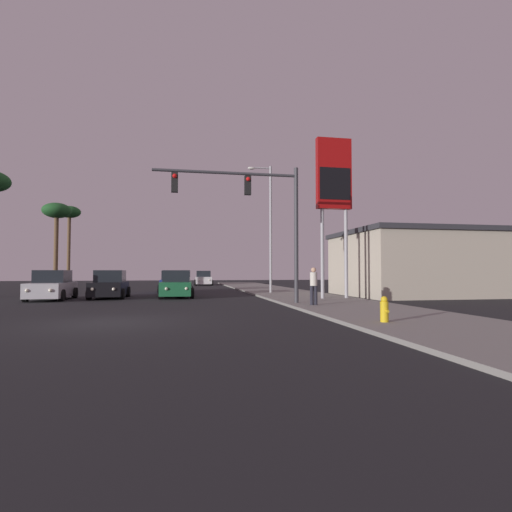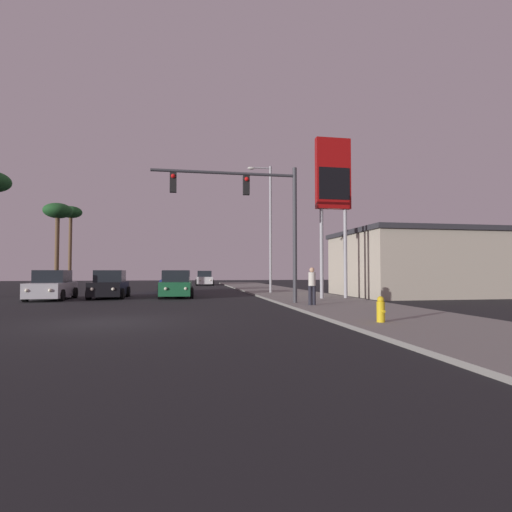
{
  "view_description": "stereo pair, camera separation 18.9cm",
  "coord_description": "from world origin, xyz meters",
  "px_view_note": "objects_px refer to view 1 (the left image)",
  "views": [
    {
      "loc": [
        2.24,
        -13.21,
        1.61
      ],
      "look_at": [
        7.66,
        15.83,
        2.75
      ],
      "focal_mm": 28.0,
      "sensor_mm": 36.0,
      "label": 1
    },
    {
      "loc": [
        2.42,
        -13.24,
        1.61
      ],
      "look_at": [
        7.66,
        15.83,
        2.75
      ],
      "focal_mm": 28.0,
      "sensor_mm": 36.0,
      "label": 2
    }
  ],
  "objects_px": {
    "car_black": "(110,285)",
    "car_blue": "(173,283)",
    "gas_station_sign": "(334,183)",
    "fire_hydrant": "(384,309)",
    "palm_tree_far": "(69,216)",
    "palm_tree_mid": "(57,215)",
    "car_white": "(203,279)",
    "traffic_light_mast": "(257,206)",
    "pedestrian_on_sidewalk": "(314,284)",
    "street_lamp": "(269,222)",
    "car_silver": "(52,286)",
    "car_green": "(177,285)"
  },
  "relations": [
    {
      "from": "car_black",
      "to": "palm_tree_mid",
      "type": "distance_m",
      "value": 14.7
    },
    {
      "from": "car_white",
      "to": "street_lamp",
      "type": "height_order",
      "value": "street_lamp"
    },
    {
      "from": "street_lamp",
      "to": "palm_tree_far",
      "type": "xyz_separation_m",
      "value": [
        -18.4,
        19.66,
        2.6
      ]
    },
    {
      "from": "car_white",
      "to": "pedestrian_on_sidewalk",
      "type": "distance_m",
      "value": 30.28
    },
    {
      "from": "gas_station_sign",
      "to": "fire_hydrant",
      "type": "distance_m",
      "value": 12.15
    },
    {
      "from": "gas_station_sign",
      "to": "palm_tree_far",
      "type": "distance_m",
      "value": 33.36
    },
    {
      "from": "car_white",
      "to": "palm_tree_mid",
      "type": "distance_m",
      "value": 17.56
    },
    {
      "from": "car_white",
      "to": "traffic_light_mast",
      "type": "relative_size",
      "value": 0.63
    },
    {
      "from": "street_lamp",
      "to": "palm_tree_mid",
      "type": "relative_size",
      "value": 1.19
    },
    {
      "from": "gas_station_sign",
      "to": "fire_hydrant",
      "type": "height_order",
      "value": "gas_station_sign"
    },
    {
      "from": "car_blue",
      "to": "traffic_light_mast",
      "type": "relative_size",
      "value": 0.63
    },
    {
      "from": "car_blue",
      "to": "palm_tree_far",
      "type": "height_order",
      "value": "palm_tree_far"
    },
    {
      "from": "fire_hydrant",
      "to": "palm_tree_far",
      "type": "relative_size",
      "value": 0.09
    },
    {
      "from": "street_lamp",
      "to": "palm_tree_mid",
      "type": "distance_m",
      "value": 19.46
    },
    {
      "from": "car_black",
      "to": "traffic_light_mast",
      "type": "xyz_separation_m",
      "value": [
        7.74,
        -6.94,
        3.94
      ]
    },
    {
      "from": "fire_hydrant",
      "to": "street_lamp",
      "type": "bearing_deg",
      "value": 89.38
    },
    {
      "from": "car_black",
      "to": "pedestrian_on_sidewalk",
      "type": "relative_size",
      "value": 2.59
    },
    {
      "from": "car_silver",
      "to": "car_black",
      "type": "distance_m",
      "value": 3.12
    },
    {
      "from": "traffic_light_mast",
      "to": "gas_station_sign",
      "type": "distance_m",
      "value": 5.92
    },
    {
      "from": "car_black",
      "to": "car_blue",
      "type": "relative_size",
      "value": 1.0
    },
    {
      "from": "palm_tree_far",
      "to": "palm_tree_mid",
      "type": "relative_size",
      "value": 1.17
    },
    {
      "from": "gas_station_sign",
      "to": "car_black",
      "type": "bearing_deg",
      "value": 161.38
    },
    {
      "from": "car_white",
      "to": "street_lamp",
      "type": "xyz_separation_m",
      "value": [
        3.55,
        -19.58,
        4.36
      ]
    },
    {
      "from": "car_blue",
      "to": "street_lamp",
      "type": "xyz_separation_m",
      "value": [
        6.74,
        -3.47,
        4.36
      ]
    },
    {
      "from": "car_green",
      "to": "palm_tree_far",
      "type": "relative_size",
      "value": 0.49
    },
    {
      "from": "car_black",
      "to": "car_blue",
      "type": "xyz_separation_m",
      "value": [
        3.59,
        5.66,
        0.0
      ]
    },
    {
      "from": "car_silver",
      "to": "street_lamp",
      "type": "height_order",
      "value": "street_lamp"
    },
    {
      "from": "street_lamp",
      "to": "palm_tree_far",
      "type": "distance_m",
      "value": 27.05
    },
    {
      "from": "gas_station_sign",
      "to": "street_lamp",
      "type": "bearing_deg",
      "value": 109.84
    },
    {
      "from": "palm_tree_mid",
      "to": "car_white",
      "type": "bearing_deg",
      "value": 36.75
    },
    {
      "from": "traffic_light_mast",
      "to": "street_lamp",
      "type": "height_order",
      "value": "street_lamp"
    },
    {
      "from": "car_blue",
      "to": "palm_tree_mid",
      "type": "relative_size",
      "value": 0.57
    },
    {
      "from": "car_blue",
      "to": "gas_station_sign",
      "type": "height_order",
      "value": "gas_station_sign"
    },
    {
      "from": "pedestrian_on_sidewalk",
      "to": "palm_tree_far",
      "type": "relative_size",
      "value": 0.19
    },
    {
      "from": "palm_tree_mid",
      "to": "pedestrian_on_sidewalk",
      "type": "bearing_deg",
      "value": -50.64
    },
    {
      "from": "traffic_light_mast",
      "to": "car_black",
      "type": "bearing_deg",
      "value": 138.1
    },
    {
      "from": "car_black",
      "to": "gas_station_sign",
      "type": "relative_size",
      "value": 0.48
    },
    {
      "from": "car_white",
      "to": "car_blue",
      "type": "relative_size",
      "value": 1.0
    },
    {
      "from": "street_lamp",
      "to": "gas_station_sign",
      "type": "bearing_deg",
      "value": -70.16
    },
    {
      "from": "traffic_light_mast",
      "to": "pedestrian_on_sidewalk",
      "type": "distance_m",
      "value": 4.56
    },
    {
      "from": "car_white",
      "to": "gas_station_sign",
      "type": "distance_m",
      "value": 27.32
    },
    {
      "from": "traffic_light_mast",
      "to": "palm_tree_far",
      "type": "xyz_separation_m",
      "value": [
        -15.81,
        28.79,
        3.02
      ]
    },
    {
      "from": "street_lamp",
      "to": "fire_hydrant",
      "type": "relative_size",
      "value": 11.84
    },
    {
      "from": "fire_hydrant",
      "to": "palm_tree_mid",
      "type": "distance_m",
      "value": 31.71
    },
    {
      "from": "fire_hydrant",
      "to": "car_green",
      "type": "bearing_deg",
      "value": 113.3
    },
    {
      "from": "palm_tree_mid",
      "to": "traffic_light_mast",
      "type": "bearing_deg",
      "value": -52.85
    },
    {
      "from": "car_white",
      "to": "pedestrian_on_sidewalk",
      "type": "xyz_separation_m",
      "value": [
        3.27,
        -30.1,
        0.27
      ]
    },
    {
      "from": "car_silver",
      "to": "car_black",
      "type": "bearing_deg",
      "value": -162.37
    },
    {
      "from": "car_silver",
      "to": "palm_tree_mid",
      "type": "distance_m",
      "value": 14.53
    },
    {
      "from": "pedestrian_on_sidewalk",
      "to": "traffic_light_mast",
      "type": "bearing_deg",
      "value": 148.99
    }
  ]
}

